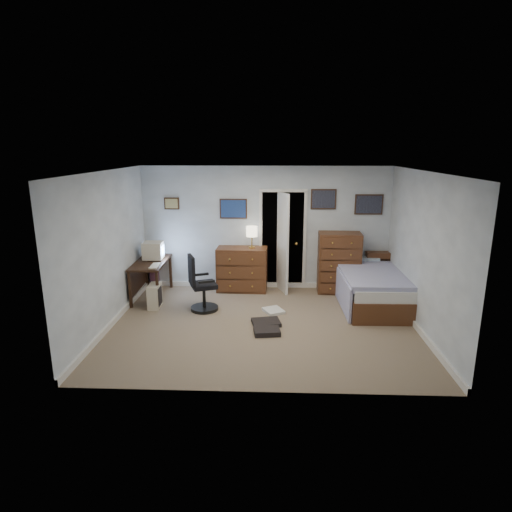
{
  "coord_description": "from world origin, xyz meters",
  "views": [
    {
      "loc": [
        0.15,
        -6.57,
        2.86
      ],
      "look_at": [
        -0.13,
        0.3,
        1.1
      ],
      "focal_mm": 30.0,
      "sensor_mm": 36.0,
      "label": 1
    }
  ],
  "objects": [
    {
      "name": "floor",
      "position": [
        0.0,
        0.0,
        -0.01
      ],
      "size": [
        5.0,
        4.0,
        0.02
      ],
      "primitive_type": "cube",
      "color": "#86725C",
      "rests_on": "ground"
    },
    {
      "name": "computer_desk",
      "position": [
        -2.29,
        1.28,
        0.55
      ],
      "size": [
        0.62,
        1.27,
        0.72
      ],
      "rotation": [
        0.0,
        0.0,
        0.03
      ],
      "color": "#321D10",
      "rests_on": "floor"
    },
    {
      "name": "crt_monitor",
      "position": [
        -2.18,
        1.44,
        0.9
      ],
      "size": [
        0.38,
        0.36,
        0.35
      ],
      "rotation": [
        0.0,
        0.0,
        0.03
      ],
      "color": "beige",
      "rests_on": "computer_desk"
    },
    {
      "name": "keyboard",
      "position": [
        -2.02,
        0.94,
        0.73
      ],
      "size": [
        0.16,
        0.39,
        0.02
      ],
      "primitive_type": "cube",
      "rotation": [
        0.0,
        0.0,
        0.03
      ],
      "color": "beige",
      "rests_on": "computer_desk"
    },
    {
      "name": "pc_tower",
      "position": [
        -2.0,
        0.74,
        0.22
      ],
      "size": [
        0.21,
        0.41,
        0.43
      ],
      "rotation": [
        0.0,
        0.0,
        0.03
      ],
      "color": "beige",
      "rests_on": "floor"
    },
    {
      "name": "office_chair",
      "position": [
        -1.13,
        0.62,
        0.4
      ],
      "size": [
        0.64,
        0.64,
        1.03
      ],
      "rotation": [
        0.0,
        0.0,
        0.38
      ],
      "color": "black",
      "rests_on": "floor"
    },
    {
      "name": "media_stack",
      "position": [
        -2.32,
        1.9,
        0.41
      ],
      "size": [
        0.17,
        0.17,
        0.81
      ],
      "primitive_type": "cube",
      "rotation": [
        0.0,
        0.0,
        0.02
      ],
      "color": "maroon",
      "rests_on": "floor"
    },
    {
      "name": "low_dresser",
      "position": [
        -0.47,
        1.77,
        0.45
      ],
      "size": [
        1.02,
        0.54,
        0.89
      ],
      "primitive_type": "cube",
      "rotation": [
        0.0,
        0.0,
        -0.04
      ],
      "color": "#5B2D1C",
      "rests_on": "floor"
    },
    {
      "name": "table_lamp",
      "position": [
        -0.27,
        1.77,
        1.21
      ],
      "size": [
        0.23,
        0.23,
        0.44
      ],
      "rotation": [
        0.0,
        0.0,
        -0.04
      ],
      "color": "gold",
      "rests_on": "low_dresser"
    },
    {
      "name": "doorway",
      "position": [
        0.35,
        2.27,
        1.0
      ],
      "size": [
        0.96,
        1.12,
        2.05
      ],
      "color": "black",
      "rests_on": "floor"
    },
    {
      "name": "tall_dresser",
      "position": [
        1.48,
        1.75,
        0.61
      ],
      "size": [
        0.84,
        0.52,
        1.22
      ],
      "primitive_type": "cube",
      "rotation": [
        0.0,
        0.0,
        -0.04
      ],
      "color": "#5B2D1C",
      "rests_on": "floor"
    },
    {
      "name": "headboard_bookcase",
      "position": [
        2.49,
        1.86,
        0.43
      ],
      "size": [
        0.89,
        0.23,
        0.8
      ],
      "rotation": [
        0.0,
        0.0,
        -0.0
      ],
      "color": "#5B2D1C",
      "rests_on": "floor"
    },
    {
      "name": "bed",
      "position": [
        1.98,
        1.11,
        0.33
      ],
      "size": [
        1.19,
        2.18,
        0.71
      ],
      "rotation": [
        0.0,
        0.0,
        0.01
      ],
      "color": "#5B2D1C",
      "rests_on": "floor"
    },
    {
      "name": "wall_posters",
      "position": [
        0.57,
        1.98,
        1.75
      ],
      "size": [
        4.38,
        0.04,
        0.6
      ],
      "color": "#331E11",
      "rests_on": "floor"
    },
    {
      "name": "floor_clutter",
      "position": [
        0.09,
        0.0,
        0.03
      ],
      "size": [
        0.6,
        1.32,
        0.08
      ],
      "rotation": [
        0.0,
        0.0,
        -0.26
      ],
      "color": "black",
      "rests_on": "floor"
    }
  ]
}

